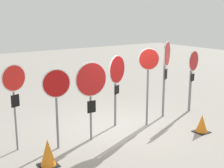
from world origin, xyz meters
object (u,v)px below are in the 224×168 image
(stop_sign_6, at_px, (192,71))
(traffic_cone_1, at_px, (202,124))
(stop_sign_2, at_px, (91,84))
(stop_sign_3, at_px, (117,76))
(stop_sign_1, at_px, (56,90))
(stop_sign_4, at_px, (148,69))
(stop_sign_0, at_px, (14,86))
(traffic_cone_0, at_px, (48,153))
(stop_sign_5, at_px, (166,63))

(stop_sign_6, bearing_deg, traffic_cone_1, -146.22)
(stop_sign_2, xyz_separation_m, traffic_cone_1, (3.00, -1.30, -1.35))
(stop_sign_3, distance_m, stop_sign_6, 3.07)
(stop_sign_1, relative_size, stop_sign_4, 0.87)
(stop_sign_3, bearing_deg, stop_sign_0, 156.69)
(stop_sign_2, relative_size, traffic_cone_0, 3.36)
(stop_sign_5, relative_size, traffic_cone_0, 3.90)
(stop_sign_1, bearing_deg, stop_sign_2, 5.90)
(stop_sign_0, xyz_separation_m, stop_sign_6, (6.16, -0.25, -0.22))
(stop_sign_3, bearing_deg, traffic_cone_0, -179.88)
(stop_sign_0, bearing_deg, traffic_cone_1, -37.15)
(stop_sign_5, bearing_deg, stop_sign_3, 140.71)
(stop_sign_1, bearing_deg, stop_sign_5, 12.06)
(stop_sign_4, bearing_deg, stop_sign_5, 39.64)
(stop_sign_5, bearing_deg, stop_sign_0, 144.44)
(stop_sign_4, bearing_deg, stop_sign_6, 28.38)
(stop_sign_3, xyz_separation_m, traffic_cone_0, (-2.81, -1.24, -1.28))
(stop_sign_2, height_order, stop_sign_4, stop_sign_4)
(traffic_cone_0, bearing_deg, stop_sign_3, 23.84)
(stop_sign_0, distance_m, stop_sign_1, 1.04)
(stop_sign_2, xyz_separation_m, traffic_cone_0, (-1.59, -0.69, -1.29))
(traffic_cone_0, distance_m, traffic_cone_1, 4.63)
(stop_sign_4, distance_m, traffic_cone_1, 2.27)
(stop_sign_5, bearing_deg, traffic_cone_1, -126.32)
(stop_sign_2, bearing_deg, traffic_cone_1, -21.82)
(stop_sign_0, distance_m, stop_sign_6, 6.17)
(stop_sign_2, xyz_separation_m, stop_sign_6, (4.27, 0.28, -0.12))
(stop_sign_6, relative_size, traffic_cone_0, 3.33)
(stop_sign_0, relative_size, stop_sign_6, 1.03)
(stop_sign_0, bearing_deg, stop_sign_1, -45.78)
(stop_sign_1, bearing_deg, stop_sign_4, 7.60)
(traffic_cone_0, bearing_deg, stop_sign_6, 9.41)
(stop_sign_0, height_order, stop_sign_6, stop_sign_0)
(stop_sign_0, height_order, stop_sign_1, stop_sign_0)
(stop_sign_2, bearing_deg, stop_sign_0, 166.16)
(stop_sign_0, relative_size, traffic_cone_1, 4.26)
(traffic_cone_0, relative_size, traffic_cone_1, 1.25)
(stop_sign_1, relative_size, stop_sign_5, 0.83)
(stop_sign_1, height_order, traffic_cone_1, stop_sign_1)
(stop_sign_0, height_order, traffic_cone_1, stop_sign_0)
(stop_sign_3, relative_size, stop_sign_5, 0.87)
(stop_sign_6, bearing_deg, stop_sign_2, 166.25)
(stop_sign_4, height_order, traffic_cone_0, stop_sign_4)
(stop_sign_4, height_order, stop_sign_5, stop_sign_5)
(stop_sign_1, xyz_separation_m, traffic_cone_0, (-0.60, -0.72, -1.26))
(stop_sign_2, distance_m, stop_sign_5, 3.11)
(stop_sign_4, xyz_separation_m, traffic_cone_0, (-3.63, -0.74, -1.49))
(stop_sign_4, bearing_deg, stop_sign_1, -157.30)
(stop_sign_3, xyz_separation_m, stop_sign_6, (3.05, -0.27, -0.12))
(stop_sign_4, xyz_separation_m, traffic_cone_1, (0.97, -1.34, -1.55))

